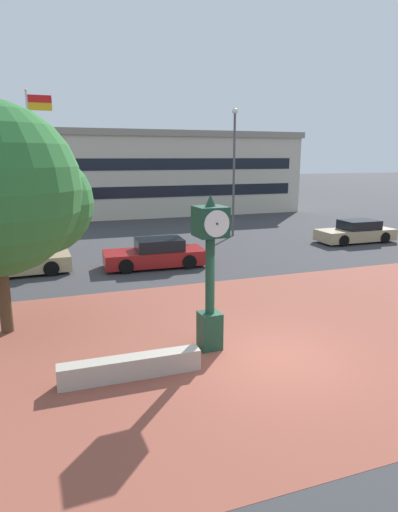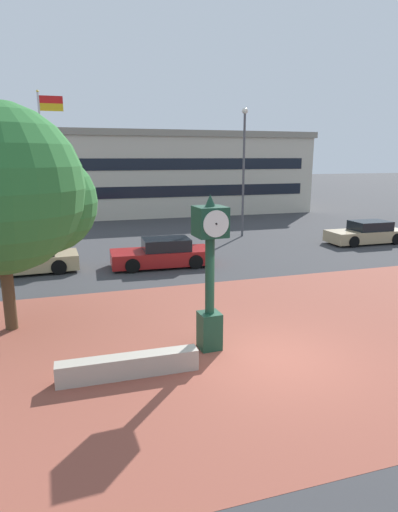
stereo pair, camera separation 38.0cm
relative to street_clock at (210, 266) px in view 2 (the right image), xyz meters
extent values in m
plane|color=#38383A|center=(1.32, -1.03, -2.21)|extent=(200.00, 200.00, 0.00)
cube|color=brown|center=(1.32, 0.29, -2.21)|extent=(44.00, 10.65, 0.01)
cube|color=#ADA393|center=(-2.21, -0.84, -1.96)|extent=(3.20, 0.44, 0.50)
cube|color=#19422D|center=(0.00, 0.00, -1.72)|extent=(0.56, 0.56, 0.98)
cylinder|color=#19422D|center=(0.00, 0.00, -0.24)|extent=(0.24, 0.24, 1.99)
cube|color=#19422D|center=(0.00, 0.00, 1.13)|extent=(0.77, 0.77, 0.74)
cylinder|color=white|center=(-0.02, 0.38, 1.13)|extent=(0.64, 0.06, 0.64)
sphere|color=black|center=(-0.02, 0.40, 1.13)|extent=(0.05, 0.05, 0.05)
cylinder|color=white|center=(0.02, -0.38, 1.13)|extent=(0.64, 0.06, 0.64)
sphere|color=black|center=(0.02, -0.40, 1.13)|extent=(0.05, 0.05, 0.05)
cone|color=#19422D|center=(0.00, 0.00, 1.64)|extent=(0.26, 0.26, 0.29)
cylinder|color=#4C3823|center=(-5.07, 2.93, -1.07)|extent=(0.34, 0.34, 2.28)
sphere|color=#2D7033|center=(-3.91, 3.63, 1.35)|extent=(3.02, 3.02, 3.02)
cube|color=tan|center=(-5.21, 9.44, -1.77)|extent=(4.48, 1.94, 0.64)
cube|color=black|center=(-4.99, 9.45, -1.21)|extent=(2.09, 1.60, 0.56)
cylinder|color=black|center=(-3.81, 8.67, -1.89)|extent=(0.65, 0.25, 0.64)
cylinder|color=black|center=(-3.87, 10.31, -1.89)|extent=(0.65, 0.25, 0.64)
cube|color=tan|center=(13.02, 10.50, -1.77)|extent=(4.57, 1.77, 0.64)
cube|color=black|center=(13.25, 10.50, -1.21)|extent=(2.11, 1.51, 0.56)
cylinder|color=black|center=(11.60, 9.70, -1.89)|extent=(0.64, 0.22, 0.64)
cylinder|color=black|center=(11.62, 11.32, -1.89)|extent=(0.64, 0.22, 0.64)
cylinder|color=black|center=(14.43, 9.68, -1.89)|extent=(0.64, 0.22, 0.64)
cylinder|color=black|center=(14.44, 11.30, -1.89)|extent=(0.64, 0.22, 0.64)
cube|color=maroon|center=(0.63, 8.76, -1.77)|extent=(4.58, 1.98, 0.64)
cube|color=black|center=(0.86, 8.75, -1.21)|extent=(2.14, 1.62, 0.56)
cylinder|color=black|center=(-0.80, 8.00, -1.89)|extent=(0.65, 0.25, 0.64)
cylinder|color=black|center=(-0.72, 9.65, -1.89)|extent=(0.65, 0.25, 0.64)
cylinder|color=black|center=(1.99, 7.87, -1.89)|extent=(0.65, 0.25, 0.64)
cylinder|color=black|center=(2.07, 9.52, -1.89)|extent=(0.65, 0.25, 0.64)
cylinder|color=silver|center=(-4.44, 16.63, 1.95)|extent=(0.12, 0.12, 8.32)
sphere|color=gold|center=(-4.44, 16.63, 6.17)|extent=(0.14, 0.14, 0.14)
cube|color=red|center=(-3.76, 16.63, 5.76)|extent=(1.24, 0.02, 0.41)
cube|color=gold|center=(-3.76, 16.63, 5.35)|extent=(1.24, 0.02, 0.41)
cube|color=beige|center=(6.15, 31.51, 1.01)|extent=(22.78, 15.30, 6.43)
cube|color=gray|center=(6.15, 31.51, 4.47)|extent=(23.23, 15.60, 0.50)
cube|color=black|center=(6.15, 23.84, -0.07)|extent=(20.50, 0.04, 0.90)
cube|color=black|center=(6.15, 23.84, 2.08)|extent=(20.50, 0.04, 0.90)
cylinder|color=#4C4C51|center=(7.10, 14.70, 1.47)|extent=(0.14, 0.14, 7.36)
sphere|color=white|center=(7.10, 14.70, 5.30)|extent=(0.36, 0.36, 0.36)
camera|label=1|loc=(-3.67, -9.67, 2.67)|focal=30.00mm
camera|label=2|loc=(-3.31, -9.79, 2.67)|focal=30.00mm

